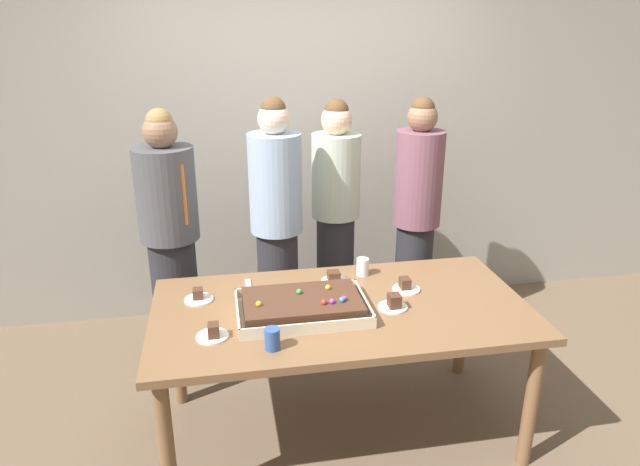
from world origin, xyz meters
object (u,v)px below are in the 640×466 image
(plated_slice_near_left, at_px, (213,333))
(drink_cup_middle, at_px, (272,339))
(drink_cup_nearest, at_px, (363,267))
(person_serving_front, at_px, (277,230))
(sheet_cake, at_px, (302,306))
(plated_slice_center_front, at_px, (334,278))
(plated_slice_far_left, at_px, (406,286))
(plated_slice_far_right, at_px, (394,304))
(person_striped_tie_right, at_px, (171,240))
(plated_slice_near_right, at_px, (198,297))
(person_green_shirt_behind, at_px, (416,216))
(cake_server_utensil, at_px, (249,287))
(party_table, at_px, (341,320))
(person_far_right_suit, at_px, (336,217))

(plated_slice_near_left, bearing_deg, drink_cup_middle, -28.68)
(drink_cup_nearest, height_order, person_serving_front, person_serving_front)
(sheet_cake, bearing_deg, plated_slice_center_front, 55.28)
(plated_slice_far_left, relative_size, plated_slice_far_right, 1.00)
(plated_slice_near_left, height_order, person_striped_tie_right, person_striped_tie_right)
(plated_slice_near_right, distance_m, drink_cup_middle, 0.63)
(drink_cup_nearest, xyz_separation_m, person_serving_front, (-0.44, 0.47, 0.08))
(sheet_cake, relative_size, person_green_shirt_behind, 0.39)
(sheet_cake, relative_size, plated_slice_center_front, 4.31)
(drink_cup_middle, relative_size, person_serving_front, 0.06)
(cake_server_utensil, bearing_deg, person_striped_tie_right, 127.56)
(person_striped_tie_right, bearing_deg, drink_cup_nearest, 27.71)
(sheet_cake, bearing_deg, party_table, 10.83)
(person_serving_front, bearing_deg, sheet_cake, 0.04)
(person_green_shirt_behind, distance_m, person_striped_tie_right, 1.64)
(plated_slice_near_left, bearing_deg, person_far_right_suit, 56.67)
(plated_slice_far_left, xyz_separation_m, person_far_right_suit, (-0.19, 0.96, 0.08))
(sheet_cake, distance_m, plated_slice_far_left, 0.61)
(sheet_cake, distance_m, plated_slice_center_front, 0.40)
(sheet_cake, bearing_deg, person_serving_front, 92.00)
(plated_slice_near_left, relative_size, plated_slice_center_front, 1.00)
(party_table, xyz_separation_m, plated_slice_near_left, (-0.64, -0.19, 0.10))
(sheet_cake, xyz_separation_m, plated_slice_center_front, (0.23, 0.33, -0.02))
(plated_slice_near_left, height_order, plated_slice_center_front, plated_slice_near_left)
(drink_cup_nearest, bearing_deg, cake_server_utensil, -175.00)
(drink_cup_nearest, bearing_deg, party_table, -119.63)
(plated_slice_far_left, relative_size, plated_slice_center_front, 1.00)
(plated_slice_near_left, relative_size, drink_cup_middle, 1.50)
(sheet_cake, relative_size, plated_slice_near_right, 4.31)
(person_green_shirt_behind, bearing_deg, sheet_cake, 0.02)
(sheet_cake, xyz_separation_m, plated_slice_far_left, (0.59, 0.16, -0.02))
(plated_slice_far_right, height_order, plated_slice_center_front, plated_slice_far_right)
(plated_slice_near_left, distance_m, plated_slice_center_front, 0.82)
(plated_slice_near_right, xyz_separation_m, drink_cup_middle, (0.33, -0.54, 0.03))
(plated_slice_center_front, height_order, person_green_shirt_behind, person_green_shirt_behind)
(plated_slice_far_right, relative_size, person_striped_tie_right, 0.09)
(plated_slice_center_front, height_order, person_far_right_suit, person_far_right_suit)
(person_serving_front, relative_size, person_striped_tie_right, 1.03)
(drink_cup_middle, relative_size, person_green_shirt_behind, 0.06)
(person_green_shirt_behind, height_order, person_far_right_suit, person_green_shirt_behind)
(plated_slice_far_right, relative_size, drink_cup_nearest, 1.50)
(plated_slice_far_left, bearing_deg, plated_slice_near_right, 175.96)
(plated_slice_near_right, xyz_separation_m, person_serving_front, (0.48, 0.63, 0.11))
(drink_cup_middle, bearing_deg, person_serving_front, 82.73)
(plated_slice_near_left, height_order, drink_cup_middle, drink_cup_middle)
(plated_slice_far_left, bearing_deg, party_table, -162.17)
(drink_cup_nearest, bearing_deg, person_striped_tie_right, 154.73)
(party_table, xyz_separation_m, plated_slice_center_front, (0.02, 0.29, 0.10))
(plated_slice_near_right, xyz_separation_m, person_green_shirt_behind, (1.46, 0.80, 0.09))
(plated_slice_near_left, distance_m, cake_server_utensil, 0.53)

